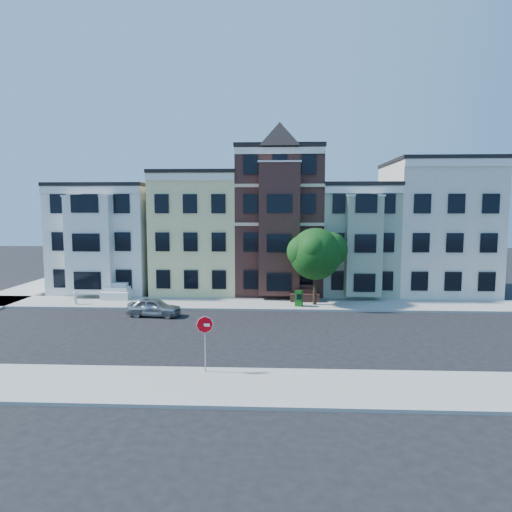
{
  "coord_description": "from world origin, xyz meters",
  "views": [
    {
      "loc": [
        -0.16,
        -25.67,
        7.24
      ],
      "look_at": [
        -1.51,
        3.31,
        4.2
      ],
      "focal_mm": 32.0,
      "sensor_mm": 36.0,
      "label": 1
    }
  ],
  "objects_px": {
    "street_tree": "(315,257)",
    "parked_car": "(154,307)",
    "stop_sign": "(205,340)",
    "newspaper_box": "(299,298)",
    "fire_hydrant": "(75,299)"
  },
  "relations": [
    {
      "from": "fire_hydrant",
      "to": "stop_sign",
      "type": "xyz_separation_m",
      "value": [
        11.86,
        -13.52,
        1.01
      ]
    },
    {
      "from": "newspaper_box",
      "to": "stop_sign",
      "type": "relative_size",
      "value": 0.4
    },
    {
      "from": "fire_hydrant",
      "to": "stop_sign",
      "type": "relative_size",
      "value": 0.27
    },
    {
      "from": "parked_car",
      "to": "newspaper_box",
      "type": "height_order",
      "value": "newspaper_box"
    },
    {
      "from": "street_tree",
      "to": "fire_hydrant",
      "type": "relative_size",
      "value": 9.22
    },
    {
      "from": "newspaper_box",
      "to": "fire_hydrant",
      "type": "height_order",
      "value": "newspaper_box"
    },
    {
      "from": "street_tree",
      "to": "parked_car",
      "type": "height_order",
      "value": "street_tree"
    },
    {
      "from": "street_tree",
      "to": "stop_sign",
      "type": "distance_m",
      "value": 15.57
    },
    {
      "from": "street_tree",
      "to": "stop_sign",
      "type": "height_order",
      "value": "street_tree"
    },
    {
      "from": "stop_sign",
      "to": "street_tree",
      "type": "bearing_deg",
      "value": 72.3
    },
    {
      "from": "newspaper_box",
      "to": "stop_sign",
      "type": "height_order",
      "value": "stop_sign"
    },
    {
      "from": "street_tree",
      "to": "fire_hydrant",
      "type": "bearing_deg",
      "value": -177.65
    },
    {
      "from": "fire_hydrant",
      "to": "parked_car",
      "type": "bearing_deg",
      "value": -23.14
    },
    {
      "from": "stop_sign",
      "to": "newspaper_box",
      "type": "bearing_deg",
      "value": 75.78
    },
    {
      "from": "parked_car",
      "to": "fire_hydrant",
      "type": "xyz_separation_m",
      "value": [
        -6.7,
        2.86,
        -0.08
      ]
    }
  ]
}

